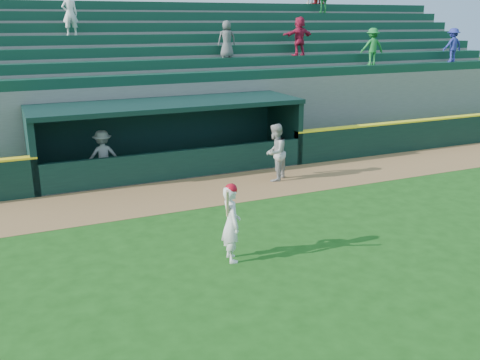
{
  "coord_description": "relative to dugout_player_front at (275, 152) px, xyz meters",
  "views": [
    {
      "loc": [
        -5.32,
        -10.23,
        5.2
      ],
      "look_at": [
        0.0,
        1.6,
        1.3
      ],
      "focal_mm": 40.0,
      "sensor_mm": 36.0,
      "label": 1
    }
  ],
  "objects": [
    {
      "name": "ground",
      "position": [
        -2.84,
        -5.05,
        -0.96
      ],
      "size": [
        120.0,
        120.0,
        0.0
      ],
      "primitive_type": "plane",
      "color": "#174711",
      "rests_on": "ground"
    },
    {
      "name": "batter_at_plate",
      "position": [
        -3.81,
        -5.14,
        -0.06
      ],
      "size": [
        0.55,
        0.8,
        1.82
      ],
      "color": "silver",
      "rests_on": "ground"
    },
    {
      "name": "wall_stripe_right",
      "position": [
        9.41,
        1.5,
        0.27
      ],
      "size": [
        15.5,
        0.32,
        0.06
      ],
      "primitive_type": "cube",
      "color": "yellow",
      "rests_on": "field_wall_right"
    },
    {
      "name": "dugout_player_inside",
      "position": [
        -5.22,
        2.45,
        -0.12
      ],
      "size": [
        1.11,
        0.66,
        1.69
      ],
      "primitive_type": "imported",
      "rotation": [
        0.0,
        0.0,
        3.12
      ],
      "color": "#9B9B96",
      "rests_on": "ground"
    },
    {
      "name": "dugout_player_front",
      "position": [
        0.0,
        0.0,
        0.0
      ],
      "size": [
        1.18,
        1.16,
        1.92
      ],
      "primitive_type": "imported",
      "rotation": [
        0.0,
        0.0,
        3.86
      ],
      "color": "#9C9C97",
      "rests_on": "ground"
    },
    {
      "name": "dugout",
      "position": [
        -2.84,
        2.95,
        0.4
      ],
      "size": [
        9.4,
        2.8,
        2.46
      ],
      "color": "slate",
      "rests_on": "ground"
    },
    {
      "name": "stands",
      "position": [
        -2.81,
        7.51,
        1.44
      ],
      "size": [
        34.5,
        6.32,
        7.54
      ],
      "color": "slate",
      "rests_on": "ground"
    },
    {
      "name": "warning_track",
      "position": [
        -2.84,
        -0.15,
        -0.96
      ],
      "size": [
        40.0,
        3.0,
        0.01
      ],
      "primitive_type": "cube",
      "color": "olive",
      "rests_on": "ground"
    },
    {
      "name": "field_wall_right",
      "position": [
        9.41,
        1.5,
        -0.36
      ],
      "size": [
        15.5,
        0.3,
        1.2
      ],
      "primitive_type": "cube",
      "color": "black",
      "rests_on": "ground"
    }
  ]
}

